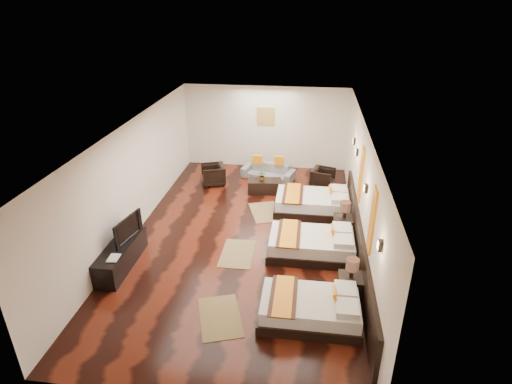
# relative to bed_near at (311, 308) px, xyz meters

# --- Properties ---
(floor) EXTENTS (5.50, 9.50, 0.01)m
(floor) POSITION_rel_bed_near_xyz_m (-1.69, 2.77, -0.25)
(floor) COLOR black
(floor) RESTS_ON ground
(ceiling) EXTENTS (5.50, 9.50, 0.01)m
(ceiling) POSITION_rel_bed_near_xyz_m (-1.69, 2.77, 2.55)
(ceiling) COLOR white
(ceiling) RESTS_ON floor
(back_wall) EXTENTS (5.50, 0.01, 2.80)m
(back_wall) POSITION_rel_bed_near_xyz_m (-1.69, 7.52, 1.15)
(back_wall) COLOR silver
(back_wall) RESTS_ON floor
(left_wall) EXTENTS (0.01, 9.50, 2.80)m
(left_wall) POSITION_rel_bed_near_xyz_m (-4.44, 2.77, 1.15)
(left_wall) COLOR silver
(left_wall) RESTS_ON floor
(right_wall) EXTENTS (0.01, 9.50, 2.80)m
(right_wall) POSITION_rel_bed_near_xyz_m (1.06, 2.77, 1.15)
(right_wall) COLOR silver
(right_wall) RESTS_ON floor
(headboard_panel) EXTENTS (0.08, 6.60, 0.90)m
(headboard_panel) POSITION_rel_bed_near_xyz_m (1.02, 1.97, 0.20)
(headboard_panel) COLOR black
(headboard_panel) RESTS_ON floor
(bed_near) EXTENTS (1.88, 1.18, 0.72)m
(bed_near) POSITION_rel_bed_near_xyz_m (0.00, 0.00, 0.00)
(bed_near) COLOR black
(bed_near) RESTS_ON floor
(bed_mid) EXTENTS (2.00, 1.26, 0.76)m
(bed_mid) POSITION_rel_bed_near_xyz_m (0.00, 2.18, 0.02)
(bed_mid) COLOR black
(bed_mid) RESTS_ON floor
(bed_far) EXTENTS (2.07, 1.30, 0.79)m
(bed_far) POSITION_rel_bed_near_xyz_m (0.00, 4.30, 0.02)
(bed_far) COLOR black
(bed_far) RESTS_ON floor
(nightstand_a) EXTENTS (0.47, 0.47, 0.93)m
(nightstand_a) POSITION_rel_bed_near_xyz_m (0.75, 0.69, 0.08)
(nightstand_a) COLOR black
(nightstand_a) RESTS_ON floor
(nightstand_b) EXTENTS (0.49, 0.49, 0.96)m
(nightstand_b) POSITION_rel_bed_near_xyz_m (0.75, 3.07, 0.09)
(nightstand_b) COLOR black
(nightstand_b) RESTS_ON floor
(jute_mat_near) EXTENTS (1.09, 1.38, 0.01)m
(jute_mat_near) POSITION_rel_bed_near_xyz_m (-1.68, -0.19, -0.24)
(jute_mat_near) COLOR olive
(jute_mat_near) RESTS_ON floor
(jute_mat_mid) EXTENTS (0.75, 1.20, 0.01)m
(jute_mat_mid) POSITION_rel_bed_near_xyz_m (-1.72, 1.95, -0.24)
(jute_mat_mid) COLOR olive
(jute_mat_mid) RESTS_ON floor
(jute_mat_far) EXTENTS (1.09, 1.38, 0.01)m
(jute_mat_far) POSITION_rel_bed_near_xyz_m (-1.31, 4.08, -0.24)
(jute_mat_far) COLOR olive
(jute_mat_far) RESTS_ON floor
(tv_console) EXTENTS (0.50, 1.80, 0.55)m
(tv_console) POSITION_rel_bed_near_xyz_m (-4.19, 1.15, 0.03)
(tv_console) COLOR black
(tv_console) RESTS_ON floor
(tv) EXTENTS (0.32, 0.98, 0.56)m
(tv) POSITION_rel_bed_near_xyz_m (-4.14, 1.40, 0.58)
(tv) COLOR black
(tv) RESTS_ON tv_console
(book) EXTENTS (0.24, 0.32, 0.03)m
(book) POSITION_rel_bed_near_xyz_m (-4.19, 0.62, 0.32)
(book) COLOR black
(book) RESTS_ON tv_console
(figurine) EXTENTS (0.42, 0.42, 0.37)m
(figurine) POSITION_rel_bed_near_xyz_m (-4.19, 1.85, 0.49)
(figurine) COLOR brown
(figurine) RESTS_ON tv_console
(sofa) EXTENTS (1.81, 1.09, 0.50)m
(sofa) POSITION_rel_bed_near_xyz_m (-1.48, 6.43, 0.00)
(sofa) COLOR slate
(sofa) RESTS_ON floor
(armchair_left) EXTENTS (0.91, 0.89, 0.65)m
(armchair_left) POSITION_rel_bed_near_xyz_m (-3.16, 5.76, 0.08)
(armchair_left) COLOR black
(armchair_left) RESTS_ON floor
(armchair_right) EXTENTS (0.84, 0.83, 0.61)m
(armchair_right) POSITION_rel_bed_near_xyz_m (0.28, 6.01, 0.06)
(armchair_right) COLOR black
(armchair_right) RESTS_ON floor
(coffee_table) EXTENTS (1.05, 0.60, 0.40)m
(coffee_table) POSITION_rel_bed_near_xyz_m (-1.48, 5.38, -0.05)
(coffee_table) COLOR black
(coffee_table) RESTS_ON floor
(table_plant) EXTENTS (0.27, 0.23, 0.28)m
(table_plant) POSITION_rel_bed_near_xyz_m (-1.55, 5.39, 0.30)
(table_plant) COLOR #21581D
(table_plant) RESTS_ON coffee_table
(orange_panel_a) EXTENTS (0.04, 0.40, 1.30)m
(orange_panel_a) POSITION_rel_bed_near_xyz_m (1.04, 0.87, 1.45)
(orange_panel_a) COLOR #D86014
(orange_panel_a) RESTS_ON right_wall
(orange_panel_b) EXTENTS (0.04, 0.40, 1.30)m
(orange_panel_b) POSITION_rel_bed_near_xyz_m (1.04, 3.07, 1.45)
(orange_panel_b) COLOR #D86014
(orange_panel_b) RESTS_ON right_wall
(sconce_near) EXTENTS (0.07, 0.12, 0.18)m
(sconce_near) POSITION_rel_bed_near_xyz_m (1.01, -0.23, 1.60)
(sconce_near) COLOR black
(sconce_near) RESTS_ON right_wall
(sconce_mid) EXTENTS (0.07, 0.12, 0.18)m
(sconce_mid) POSITION_rel_bed_near_xyz_m (1.01, 1.97, 1.60)
(sconce_mid) COLOR black
(sconce_mid) RESTS_ON right_wall
(sconce_far) EXTENTS (0.07, 0.12, 0.18)m
(sconce_far) POSITION_rel_bed_near_xyz_m (1.01, 4.17, 1.60)
(sconce_far) COLOR black
(sconce_far) RESTS_ON right_wall
(sconce_lounge) EXTENTS (0.07, 0.12, 0.18)m
(sconce_lounge) POSITION_rel_bed_near_xyz_m (1.01, 5.07, 1.60)
(sconce_lounge) COLOR black
(sconce_lounge) RESTS_ON right_wall
(gold_artwork) EXTENTS (0.60, 0.04, 0.60)m
(gold_artwork) POSITION_rel_bed_near_xyz_m (-1.69, 7.50, 1.55)
(gold_artwork) COLOR #AD873F
(gold_artwork) RESTS_ON back_wall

